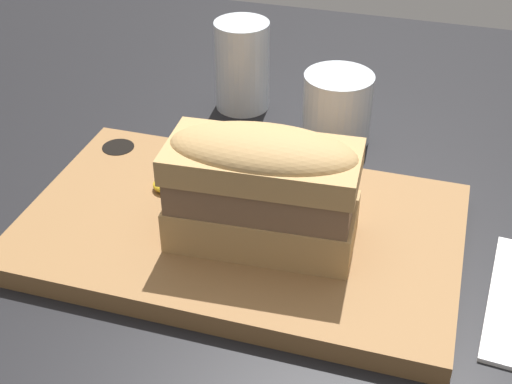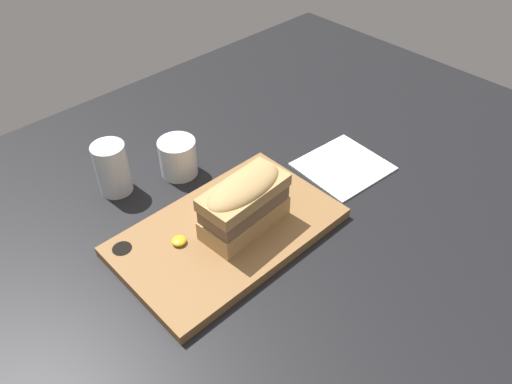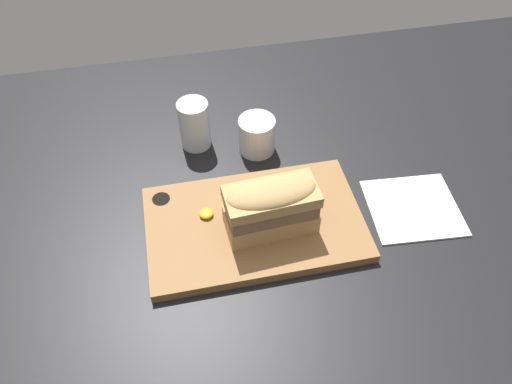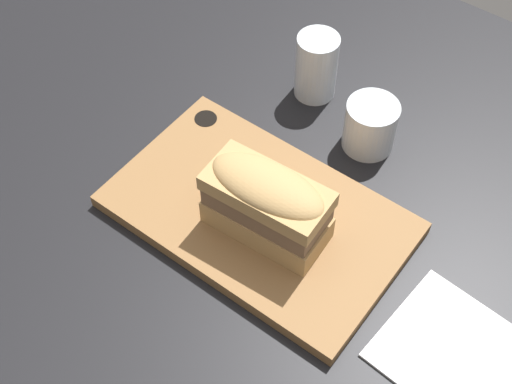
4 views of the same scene
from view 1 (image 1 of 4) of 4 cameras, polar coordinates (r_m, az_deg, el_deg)
The scene contains 6 objects.
dining_table at distance 64.91cm, azimuth -1.13°, elevation -5.51°, with size 173.46×121.63×2.00cm.
serving_board at distance 65.13cm, azimuth -1.34°, elevation -3.07°, with size 39.30×24.06×2.05cm.
sandwich at distance 59.22cm, azimuth 0.53°, elevation 0.66°, with size 16.36×8.51×10.70cm.
mustard_dollop at distance 68.96cm, azimuth -7.20°, elevation 0.60°, with size 2.56×2.56×1.03cm.
water_glass at distance 85.34cm, azimuth -1.11°, elevation 9.65°, with size 6.42×6.42×10.66cm.
wine_glass at distance 79.57cm, azimuth 6.49°, elevation 6.45°, with size 7.63×7.63×7.74cm.
Camera 1 is at (15.42, -46.88, 43.16)cm, focal length 50.00 mm.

